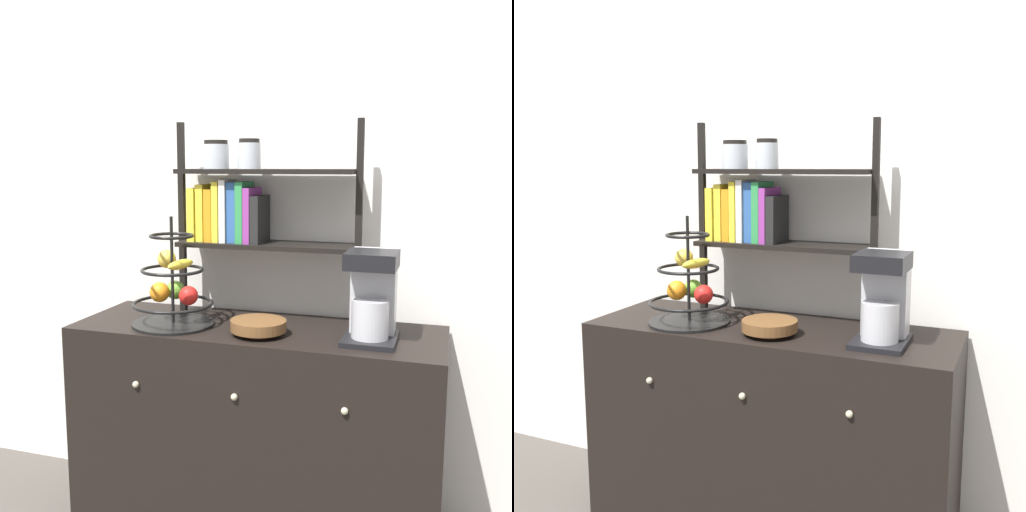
# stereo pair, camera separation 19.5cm
# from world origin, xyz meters

# --- Properties ---
(wall_back) EXTENTS (7.00, 0.05, 2.60)m
(wall_back) POSITION_xyz_m (0.00, 0.52, 1.30)
(wall_back) COLOR silver
(wall_back) RESTS_ON ground_plane
(sideboard) EXTENTS (1.37, 0.49, 0.82)m
(sideboard) POSITION_xyz_m (0.00, 0.24, 0.41)
(sideboard) COLOR black
(sideboard) RESTS_ON ground_plane
(coffee_maker) EXTENTS (0.18, 0.23, 0.31)m
(coffee_maker) POSITION_xyz_m (0.43, 0.21, 0.98)
(coffee_maker) COLOR black
(coffee_maker) RESTS_ON sideboard
(fruit_stand) EXTENTS (0.31, 0.31, 0.41)m
(fruit_stand) POSITION_xyz_m (-0.31, 0.18, 0.95)
(fruit_stand) COLOR black
(fruit_stand) RESTS_ON sideboard
(wooden_bowl) EXTENTS (0.20, 0.20, 0.05)m
(wooden_bowl) POSITION_xyz_m (0.04, 0.14, 0.85)
(wooden_bowl) COLOR brown
(wooden_bowl) RESTS_ON sideboard
(shelf_hutch) EXTENTS (0.73, 0.20, 0.76)m
(shelf_hutch) POSITION_xyz_m (-0.10, 0.38, 1.27)
(shelf_hutch) COLOR black
(shelf_hutch) RESTS_ON sideboard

